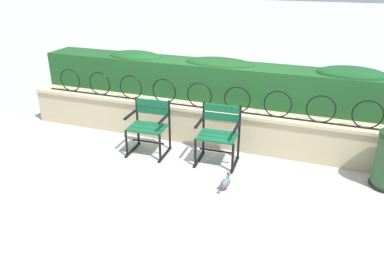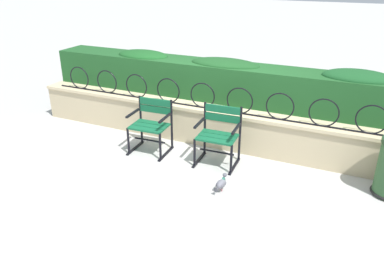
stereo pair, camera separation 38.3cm
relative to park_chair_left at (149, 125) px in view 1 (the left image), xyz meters
name	(u,v)px [view 1 (the left image)]	position (x,y,z in m)	size (l,w,h in m)	color
ground_plane	(191,162)	(0.74, -0.13, -0.46)	(60.00, 60.00, 0.00)	#B7B5AF
stone_wall	(207,125)	(0.74, 0.62, -0.14)	(6.55, 0.41, 0.63)	#C6B289
iron_arch_fence	(200,96)	(0.65, 0.55, 0.37)	(6.03, 0.02, 0.42)	black
hedge_row	(219,79)	(0.80, 1.12, 0.52)	(6.42, 0.63, 0.73)	#1E5123
park_chair_left	(149,125)	(0.00, 0.00, 0.00)	(0.62, 0.55, 0.83)	#145B38
park_chair_right	(219,133)	(1.11, 0.06, 0.01)	(0.62, 0.55, 0.86)	#145B38
pigeon_near_chairs	(226,182)	(1.43, -0.68, -0.34)	(0.13, 0.29, 0.22)	slate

